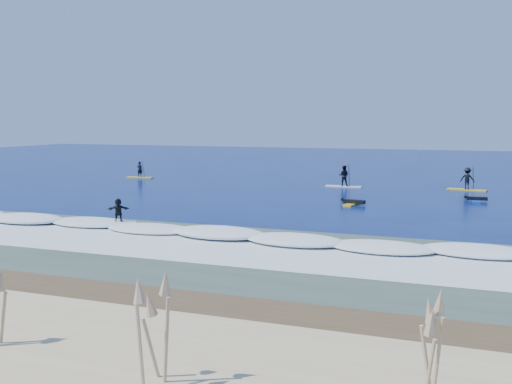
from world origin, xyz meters
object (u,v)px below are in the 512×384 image
(sup_paddler_left, at_px, (140,172))
(sup_paddler_center, at_px, (344,178))
(sup_paddler_right, at_px, (467,180))
(marker_buoy, at_px, (344,166))
(prone_paddler_far, at_px, (476,199))
(wave_surfer, at_px, (118,212))
(prone_paddler_near, at_px, (353,202))

(sup_paddler_left, height_order, sup_paddler_center, sup_paddler_center)
(sup_paddler_right, bearing_deg, marker_buoy, 140.27)
(sup_paddler_right, bearing_deg, prone_paddler_far, -72.49)
(prone_paddler_far, bearing_deg, sup_paddler_center, 59.39)
(sup_paddler_center, bearing_deg, sup_paddler_right, 5.41)
(prone_paddler_far, bearing_deg, wave_surfer, 129.09)
(sup_paddler_left, xyz_separation_m, prone_paddler_far, (31.26, -6.35, -0.45))
(prone_paddler_near, height_order, marker_buoy, marker_buoy)
(prone_paddler_near, bearing_deg, marker_buoy, 22.87)
(sup_paddler_left, bearing_deg, sup_paddler_center, -7.43)
(sup_paddler_center, bearing_deg, prone_paddler_near, -76.27)
(sup_paddler_center, distance_m, sup_paddler_right, 10.07)
(sup_paddler_left, relative_size, prone_paddler_far, 1.35)
(sup_paddler_right, distance_m, wave_surfer, 29.53)
(wave_surfer, bearing_deg, marker_buoy, 56.39)
(sup_paddler_left, relative_size, marker_buoy, 4.60)
(sup_paddler_center, relative_size, wave_surfer, 1.60)
(sup_paddler_left, xyz_separation_m, prone_paddler_near, (23.30, -10.92, -0.44))
(sup_paddler_left, height_order, sup_paddler_right, sup_paddler_right)
(sup_paddler_left, bearing_deg, marker_buoy, 41.41)
(sup_paddler_center, xyz_separation_m, marker_buoy, (-3.61, 18.86, -0.55))
(sup_paddler_left, relative_size, sup_paddler_right, 0.86)
(prone_paddler_near, distance_m, marker_buoy, 29.60)
(sup_paddler_left, height_order, wave_surfer, sup_paddler_left)
(prone_paddler_near, bearing_deg, prone_paddler_far, -49.36)
(sup_paddler_right, height_order, prone_paddler_far, sup_paddler_right)
(prone_paddler_near, bearing_deg, sup_paddler_center, 25.21)
(sup_paddler_center, xyz_separation_m, sup_paddler_right, (10.02, 1.07, 0.04))
(prone_paddler_near, height_order, wave_surfer, wave_surfer)
(sup_paddler_center, height_order, marker_buoy, sup_paddler_center)
(sup_paddler_right, height_order, marker_buoy, sup_paddler_right)
(sup_paddler_right, relative_size, prone_paddler_far, 1.57)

